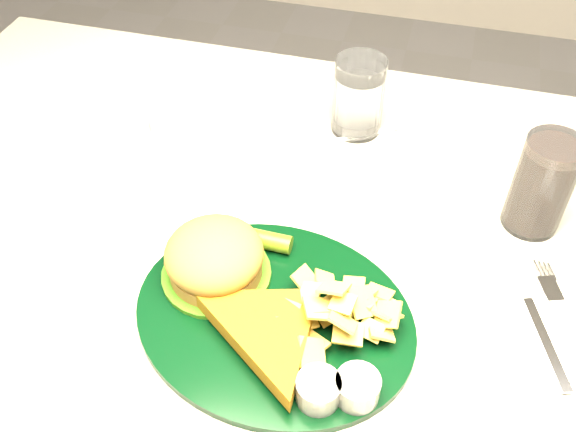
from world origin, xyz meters
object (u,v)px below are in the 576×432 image
(water_glass, at_px, (359,96))
(fork_napkin, at_px, (546,336))
(cola_glass, at_px, (542,185))
(table, at_px, (287,401))
(dinner_plate, at_px, (274,299))

(water_glass, bearing_deg, fork_napkin, -49.27)
(cola_glass, distance_m, fork_napkin, 0.18)
(table, bearing_deg, fork_napkin, -11.41)
(dinner_plate, bearing_deg, cola_glass, 51.16)
(table, height_order, cola_glass, cola_glass)
(table, height_order, fork_napkin, fork_napkin)
(cola_glass, height_order, fork_napkin, cola_glass)
(dinner_plate, distance_m, water_glass, 0.35)
(water_glass, relative_size, cola_glass, 0.89)
(dinner_plate, xyz_separation_m, fork_napkin, (0.28, 0.05, -0.03))
(dinner_plate, relative_size, fork_napkin, 2.05)
(dinner_plate, height_order, water_glass, water_glass)
(table, bearing_deg, water_glass, 81.14)
(table, bearing_deg, dinner_plate, -81.40)
(table, relative_size, water_glass, 10.96)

